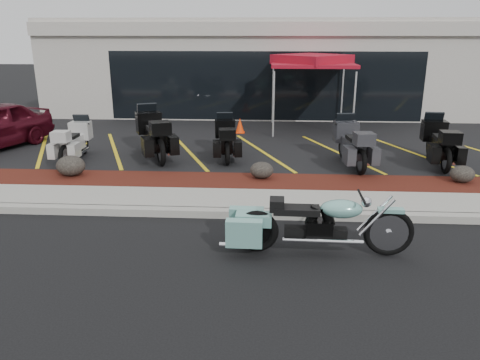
# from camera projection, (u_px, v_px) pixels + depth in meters

# --- Properties ---
(ground) EXTENTS (90.00, 90.00, 0.00)m
(ground) POSITION_uv_depth(u_px,v_px,m) (258.00, 236.00, 8.38)
(ground) COLOR black
(ground) RESTS_ON ground
(curb) EXTENTS (24.00, 0.25, 0.15)m
(curb) POSITION_uv_depth(u_px,v_px,m) (259.00, 214.00, 9.21)
(curb) COLOR gray
(curb) RESTS_ON ground
(sidewalk) EXTENTS (24.00, 1.20, 0.15)m
(sidewalk) POSITION_uv_depth(u_px,v_px,m) (260.00, 201.00, 9.88)
(sidewalk) COLOR gray
(sidewalk) RESTS_ON ground
(mulch_bed) EXTENTS (24.00, 1.20, 0.16)m
(mulch_bed) POSITION_uv_depth(u_px,v_px,m) (261.00, 184.00, 11.02)
(mulch_bed) COLOR #380F0C
(mulch_bed) RESTS_ON ground
(upper_lot) EXTENTS (26.00, 9.60, 0.15)m
(upper_lot) POSITION_uv_depth(u_px,v_px,m) (263.00, 135.00, 16.15)
(upper_lot) COLOR black
(upper_lot) RESTS_ON ground
(dealership_building) EXTENTS (18.00, 8.16, 4.00)m
(dealership_building) POSITION_uv_depth(u_px,v_px,m) (266.00, 66.00, 21.53)
(dealership_building) COLOR #ACA59B
(dealership_building) RESTS_ON ground
(boulder_left) EXTENTS (0.70, 0.58, 0.49)m
(boulder_left) POSITION_uv_depth(u_px,v_px,m) (71.00, 166.00, 11.30)
(boulder_left) COLOR black
(boulder_left) RESTS_ON mulch_bed
(boulder_mid) EXTENTS (0.56, 0.47, 0.40)m
(boulder_mid) POSITION_uv_depth(u_px,v_px,m) (262.00, 170.00, 11.11)
(boulder_mid) COLOR black
(boulder_mid) RESTS_ON mulch_bed
(boulder_right) EXTENTS (0.55, 0.46, 0.39)m
(boulder_right) POSITION_uv_depth(u_px,v_px,m) (462.00, 174.00, 10.81)
(boulder_right) COLOR black
(boulder_right) RESTS_ON mulch_bed
(hero_cruiser) EXTENTS (3.04, 0.84, 1.06)m
(hero_cruiser) POSITION_uv_depth(u_px,v_px,m) (389.00, 226.00, 7.49)
(hero_cruiser) COLOR #72B1A7
(hero_cruiser) RESTS_ON ground
(touring_white) EXTENTS (0.79, 1.97, 1.13)m
(touring_white) POSITION_uv_depth(u_px,v_px,m) (83.00, 134.00, 13.29)
(touring_white) COLOR beige
(touring_white) RESTS_ON upper_lot
(touring_black_front) EXTENTS (1.82, 2.57, 1.40)m
(touring_black_front) POSITION_uv_depth(u_px,v_px,m) (148.00, 127.00, 13.57)
(touring_black_front) COLOR black
(touring_black_front) RESTS_ON upper_lot
(touring_black_mid) EXTENTS (1.02, 2.09, 1.17)m
(touring_black_mid) POSITION_uv_depth(u_px,v_px,m) (225.00, 132.00, 13.48)
(touring_black_mid) COLOR black
(touring_black_mid) RESTS_ON upper_lot
(touring_grey) EXTENTS (1.09, 2.26, 1.26)m
(touring_grey) POSITION_uv_depth(u_px,v_px,m) (344.00, 136.00, 12.77)
(touring_grey) COLOR #303136
(touring_grey) RESTS_ON upper_lot
(touring_black_rear) EXTENTS (1.02, 2.25, 1.27)m
(touring_black_rear) POSITION_uv_depth(u_px,v_px,m) (432.00, 135.00, 12.87)
(touring_black_rear) COLOR black
(touring_black_rear) RESTS_ON upper_lot
(traffic_cone) EXTENTS (0.32, 0.32, 0.51)m
(traffic_cone) POSITION_uv_depth(u_px,v_px,m) (240.00, 125.00, 16.15)
(traffic_cone) COLOR #FB3B08
(traffic_cone) RESTS_ON upper_lot
(popup_canopy) EXTENTS (3.09, 3.09, 2.60)m
(popup_canopy) POSITION_uv_depth(u_px,v_px,m) (312.00, 62.00, 16.05)
(popup_canopy) COLOR silver
(popup_canopy) RESTS_ON upper_lot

